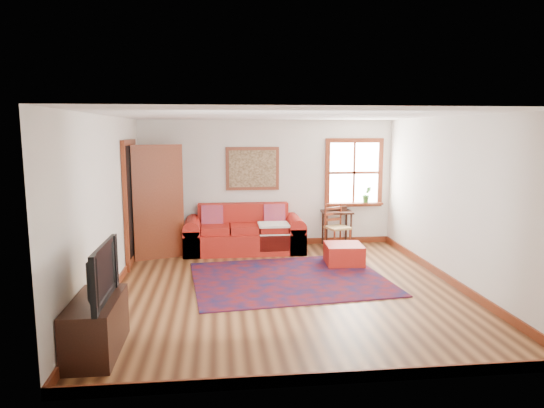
{
  "coord_description": "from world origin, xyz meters",
  "views": [
    {
      "loc": [
        -0.96,
        -6.78,
        2.29
      ],
      "look_at": [
        -0.15,
        0.6,
        1.16
      ],
      "focal_mm": 32.0,
      "sensor_mm": 36.0,
      "label": 1
    }
  ],
  "objects": [
    {
      "name": "ground",
      "position": [
        0.0,
        0.0,
        0.0
      ],
      "size": [
        5.5,
        5.5,
        0.0
      ],
      "primitive_type": "plane",
      "color": "#492613",
      "rests_on": "ground"
    },
    {
      "name": "room_envelope",
      "position": [
        0.0,
        0.02,
        1.65
      ],
      "size": [
        5.04,
        5.54,
        2.52
      ],
      "color": "silver",
      "rests_on": "ground"
    },
    {
      "name": "window",
      "position": [
        1.78,
        2.7,
        1.31
      ],
      "size": [
        1.18,
        0.2,
        1.38
      ],
      "color": "white",
      "rests_on": "ground"
    },
    {
      "name": "doorway",
      "position": [
        -2.21,
        1.78,
        1.07
      ],
      "size": [
        0.89,
        1.08,
        2.14
      ],
      "color": "black",
      "rests_on": "ground"
    },
    {
      "name": "framed_artwork",
      "position": [
        -0.3,
        2.71,
        1.55
      ],
      "size": [
        1.05,
        0.07,
        0.85
      ],
      "color": "maroon",
      "rests_on": "ground"
    },
    {
      "name": "persian_rug",
      "position": [
        0.11,
        0.43,
        0.01
      ],
      "size": [
        3.16,
        2.64,
        0.02
      ],
      "primitive_type": "cube",
      "rotation": [
        0.0,
        0.0,
        0.1
      ],
      "color": "#5F0D0F",
      "rests_on": "ground"
    },
    {
      "name": "red_leather_sofa",
      "position": [
        -0.49,
        2.31,
        0.29
      ],
      "size": [
        2.26,
        0.93,
        0.89
      ],
      "color": "#AD1E16",
      "rests_on": "ground"
    },
    {
      "name": "red_ottoman",
      "position": [
        1.16,
        1.16,
        0.18
      ],
      "size": [
        0.66,
        0.66,
        0.36
      ],
      "primitive_type": "cube",
      "rotation": [
        0.0,
        0.0,
        -0.06
      ],
      "color": "#AD1E16",
      "rests_on": "ground"
    },
    {
      "name": "side_table",
      "position": [
        1.37,
        2.53,
        0.58
      ],
      "size": [
        0.59,
        0.44,
        0.71
      ],
      "color": "#321910",
      "rests_on": "ground"
    },
    {
      "name": "ladder_back_chair",
      "position": [
        1.28,
        2.22,
        0.48
      ],
      "size": [
        0.52,
        0.51,
        0.88
      ],
      "color": "tan",
      "rests_on": "ground"
    },
    {
      "name": "media_cabinet",
      "position": [
        -2.25,
        -1.85,
        0.29
      ],
      "size": [
        0.47,
        1.04,
        0.57
      ],
      "primitive_type": "cube",
      "color": "#321910",
      "rests_on": "ground"
    },
    {
      "name": "television",
      "position": [
        -2.23,
        -1.87,
        0.87
      ],
      "size": [
        0.13,
        1.02,
        0.59
      ],
      "primitive_type": "imported",
      "rotation": [
        0.0,
        0.0,
        1.57
      ],
      "color": "black",
      "rests_on": "media_cabinet"
    },
    {
      "name": "candle_hurricane",
      "position": [
        -2.2,
        -1.46,
        0.66
      ],
      "size": [
        0.12,
        0.12,
        0.18
      ],
      "color": "silver",
      "rests_on": "media_cabinet"
    }
  ]
}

